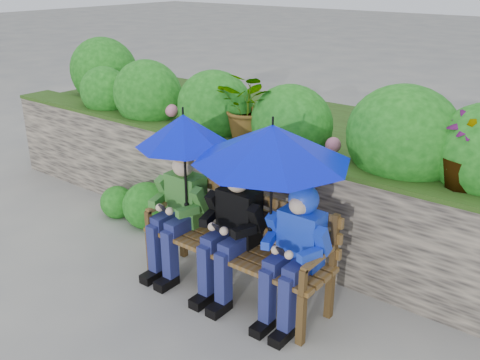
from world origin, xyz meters
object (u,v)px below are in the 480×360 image
Objects in this scene: park_bench at (240,238)px; boy_middle at (232,227)px; boy_right at (295,244)px; umbrella_left at (184,130)px; umbrella_right at (272,143)px; boy_left at (178,208)px.

park_bench is 0.15m from boy_middle.
boy_right is (0.57, -0.07, 0.16)m from park_bench.
umbrella_left is (-0.48, -0.01, 0.73)m from boy_middle.
umbrella_right is (0.37, 0.02, 0.78)m from boy_middle.
park_bench is at bearing 7.21° from boy_left.
boy_left is at bearing -179.01° from umbrella_right.
boy_left reaches higher than boy_right.
park_bench is 1.52× the size of boy_right.
umbrella_right reaches higher than park_bench.
umbrella_right is at bearing 179.23° from boy_right.
boy_left is (-0.62, -0.08, 0.12)m from park_bench.
umbrella_left is (0.11, -0.01, 0.74)m from boy_left.
park_bench is 1.42× the size of umbrella_right.
umbrella_right is (-0.23, 0.00, 0.75)m from boy_right.
boy_right reaches higher than park_bench.
park_bench is 1.92× the size of umbrella_left.
boy_right is 0.78m from umbrella_right.
boy_middle is at bearing -177.25° from umbrella_right.
umbrella_left is 0.74× the size of umbrella_right.
park_bench is at bearing 173.51° from boy_right.
boy_right is at bearing -6.49° from park_bench.
boy_right is at bearing 1.40° from boy_middle.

